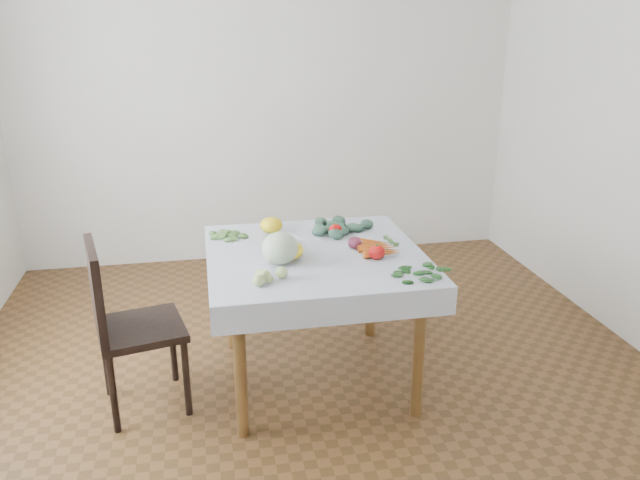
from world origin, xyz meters
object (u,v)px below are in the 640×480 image
object	(u,v)px
cabbage	(280,248)
heirloom_back	(271,225)
chair	(122,317)
table	(315,271)
carrot_bunch	(377,247)

from	to	relation	value
cabbage	heirloom_back	size ratio (longest dim) A/B	1.40
chair	table	bearing A→B (deg)	5.91
chair	carrot_bunch	xyz separation A→B (m)	(1.33, 0.08, 0.25)
heirloom_back	cabbage	bearing A→B (deg)	-91.51
table	heirloom_back	bearing A→B (deg)	116.67
table	heirloom_back	xyz separation A→B (m)	(-0.19, 0.37, 0.15)
table	heirloom_back	distance (m)	0.44
chair	carrot_bunch	size ratio (longest dim) A/B	3.22
heirloom_back	carrot_bunch	xyz separation A→B (m)	(0.52, -0.40, -0.03)
table	chair	size ratio (longest dim) A/B	1.09
chair	cabbage	distance (m)	0.86
carrot_bunch	chair	bearing A→B (deg)	-176.72
table	heirloom_back	world-z (taller)	heirloom_back
chair	heirloom_back	xyz separation A→B (m)	(0.81, 0.47, 0.28)
chair	cabbage	bearing A→B (deg)	-0.96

